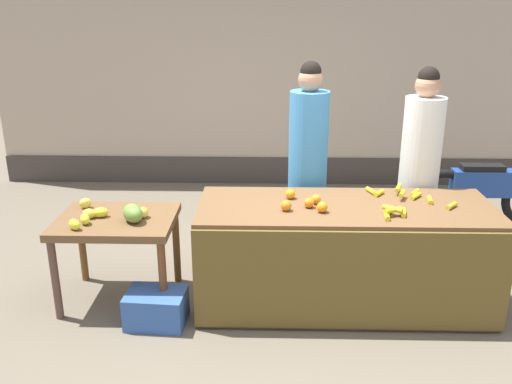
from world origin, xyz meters
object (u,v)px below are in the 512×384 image
object	(u,v)px
parked_motorcycle	(488,192)
produce_sack	(216,240)
vendor_woman_blue_shirt	(308,167)
produce_crate	(156,308)
vendor_woman_white_shirt	(419,172)

from	to	relation	value
parked_motorcycle	produce_sack	bearing A→B (deg)	-162.05
vendor_woman_blue_shirt	parked_motorcycle	world-z (taller)	vendor_woman_blue_shirt
parked_motorcycle	produce_crate	xyz separation A→B (m)	(-3.18, -1.96, -0.27)
produce_sack	produce_crate	bearing A→B (deg)	-108.64
produce_sack	parked_motorcycle	bearing A→B (deg)	17.95
vendor_woman_white_shirt	produce_sack	size ratio (longest dim) A/B	3.99
parked_motorcycle	produce_crate	bearing A→B (deg)	-148.36
vendor_woman_white_shirt	parked_motorcycle	bearing A→B (deg)	43.22
vendor_woman_white_shirt	produce_crate	bearing A→B (deg)	-155.26
parked_motorcycle	produce_sack	size ratio (longest dim) A/B	3.51
vendor_woman_blue_shirt	vendor_woman_white_shirt	distance (m)	0.97
produce_crate	vendor_woman_white_shirt	bearing A→B (deg)	24.74
vendor_woman_white_shirt	produce_sack	xyz separation A→B (m)	(-1.80, 0.05, -0.69)
vendor_woman_white_shirt	parked_motorcycle	xyz separation A→B (m)	(1.03, 0.97, -0.52)
vendor_woman_blue_shirt	parked_motorcycle	size ratio (longest dim) A/B	1.16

